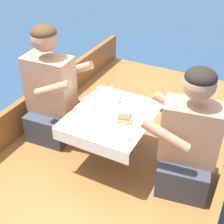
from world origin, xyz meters
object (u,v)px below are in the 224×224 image
object	(u,v)px
person_starboard	(188,142)
sandwich	(124,119)
coffee_cup_port	(126,135)
coffee_cup_starboard	(116,95)
person_port	(52,94)
coffee_cup_center	(71,121)

from	to	relation	value
person_starboard	sandwich	xyz separation A→B (m)	(-0.48, -0.06, 0.07)
coffee_cup_port	coffee_cup_starboard	xyz separation A→B (m)	(-0.30, 0.45, -0.00)
sandwich	coffee_cup_starboard	world-z (taller)	sandwich
sandwich	coffee_cup_port	world-z (taller)	sandwich
person_port	coffee_cup_starboard	bearing A→B (deg)	14.77
person_starboard	coffee_cup_port	xyz separation A→B (m)	(-0.38, -0.21, 0.07)
person_port	coffee_cup_center	distance (m)	0.50
person_port	person_starboard	bearing A→B (deg)	-6.71
coffee_cup_port	coffee_cup_center	size ratio (longest dim) A/B	0.87
person_starboard	coffee_cup_port	distance (m)	0.44
person_starboard	coffee_cup_starboard	distance (m)	0.73
coffee_cup_port	sandwich	bearing A→B (deg)	120.87
person_port	sandwich	xyz separation A→B (m)	(0.74, -0.11, 0.04)
coffee_cup_port	coffee_cup_starboard	bearing A→B (deg)	123.92
person_port	coffee_cup_port	size ratio (longest dim) A/B	11.53
person_starboard	coffee_cup_port	world-z (taller)	person_starboard
person_port	coffee_cup_center	world-z (taller)	person_port
sandwich	coffee_cup_port	bearing A→B (deg)	-59.13
person_starboard	coffee_cup_center	world-z (taller)	person_starboard
coffee_cup_port	coffee_cup_starboard	distance (m)	0.54
coffee_cup_port	person_starboard	bearing A→B (deg)	29.04
sandwich	coffee_cup_center	distance (m)	0.39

